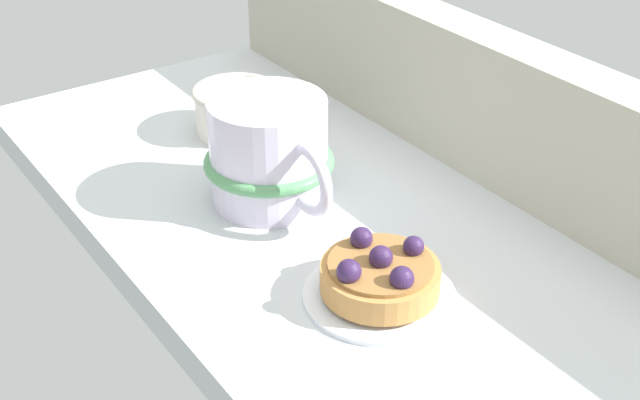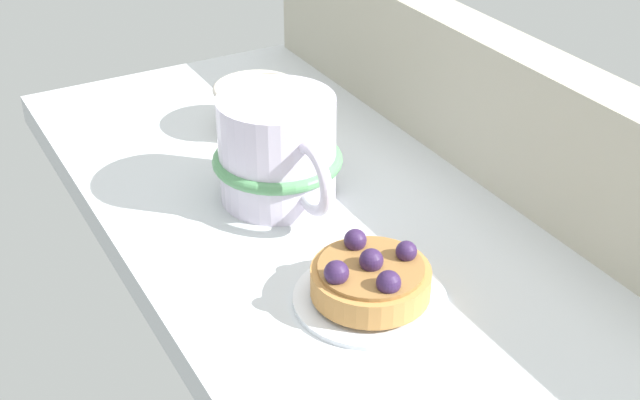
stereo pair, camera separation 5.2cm
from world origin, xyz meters
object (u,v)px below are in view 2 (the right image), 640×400
coffee_mug (278,151)px  sugar_bowl (257,106)px  raspberry_tart (370,277)px  dessert_plate (370,297)px

coffee_mug → sugar_bowl: coffee_mug is taller
coffee_mug → sugar_bowl: bearing=162.4°
raspberry_tart → dessert_plate: bearing=117.9°
coffee_mug → sugar_bowl: 12.71cm
raspberry_tart → sugar_bowl: (-26.97, 4.64, 0.32)cm
dessert_plate → sugar_bowl: 27.42cm
dessert_plate → sugar_bowl: (-26.96, 4.61, 1.94)cm
raspberry_tart → coffee_mug: coffee_mug is taller
sugar_bowl → raspberry_tart: bearing=-9.8°
coffee_mug → sugar_bowl: (-11.98, 3.80, -1.88)cm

